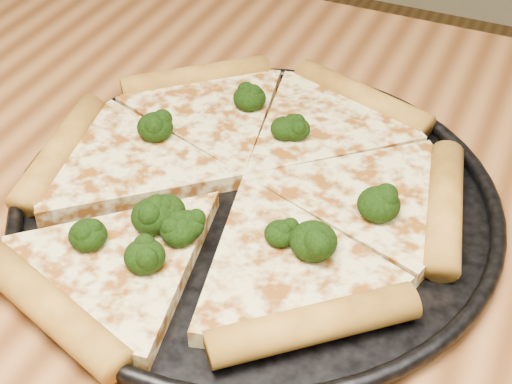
% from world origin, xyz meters
% --- Properties ---
extents(dining_table, '(1.20, 0.90, 0.75)m').
position_xyz_m(dining_table, '(0.00, 0.00, 0.66)').
color(dining_table, '#985C2F').
rests_on(dining_table, ground).
extents(pizza_pan, '(0.39, 0.39, 0.02)m').
position_xyz_m(pizza_pan, '(-0.07, 0.08, 0.76)').
color(pizza_pan, black).
rests_on(pizza_pan, dining_table).
extents(pizza, '(0.37, 0.40, 0.03)m').
position_xyz_m(pizza, '(-0.09, 0.08, 0.77)').
color(pizza, '#EFDB92').
rests_on(pizza, pizza_pan).
extents(broccoli_florets, '(0.24, 0.24, 0.03)m').
position_xyz_m(broccoli_florets, '(-0.09, 0.05, 0.78)').
color(broccoli_florets, black).
rests_on(broccoli_florets, pizza).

